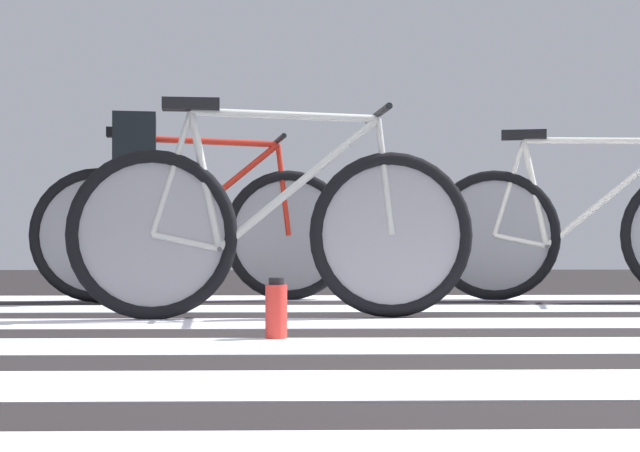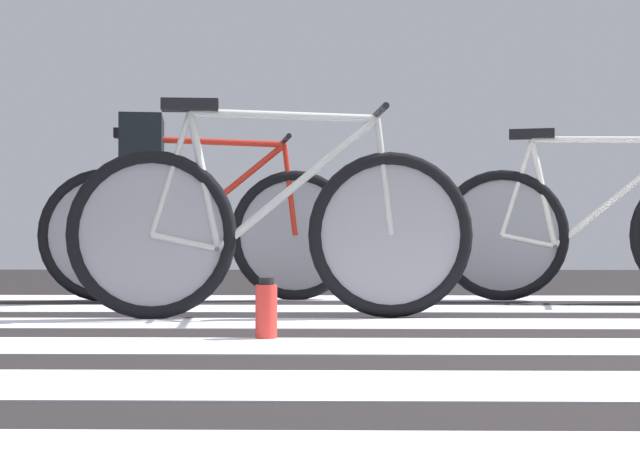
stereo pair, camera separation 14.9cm
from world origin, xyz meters
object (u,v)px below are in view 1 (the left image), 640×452
at_px(cyclist_3_of_3, 136,182).
at_px(water_bottle, 276,310).
at_px(bicycle_1_of_3, 273,228).
at_px(bicycle_3_of_3, 194,230).
at_px(bicycle_2_of_3, 590,230).

xyz_separation_m(cyclist_3_of_3, water_bottle, (0.80, -1.80, -0.55)).
distance_m(bicycle_1_of_3, water_bottle, 0.83).
bearing_deg(bicycle_3_of_3, cyclist_3_of_3, -180.00).
relative_size(bicycle_1_of_3, bicycle_2_of_3, 1.01).
height_order(bicycle_1_of_3, bicycle_2_of_3, same).
xyz_separation_m(bicycle_3_of_3, water_bottle, (0.49, -1.85, -0.29)).
distance_m(bicycle_1_of_3, bicycle_2_of_3, 1.96).
xyz_separation_m(bicycle_3_of_3, cyclist_3_of_3, (-0.31, -0.05, 0.26)).
xyz_separation_m(bicycle_2_of_3, bicycle_3_of_3, (-2.13, 0.05, 0.00)).
bearing_deg(bicycle_3_of_3, bicycle_2_of_3, -10.07).
relative_size(cyclist_3_of_3, water_bottle, 4.75).
bearing_deg(cyclist_3_of_3, bicycle_1_of_3, -61.78).
xyz_separation_m(bicycle_1_of_3, cyclist_3_of_3, (-0.76, 1.02, 0.26)).
height_order(bicycle_2_of_3, cyclist_3_of_3, cyclist_3_of_3).
bearing_deg(cyclist_3_of_3, bicycle_2_of_3, -8.80).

